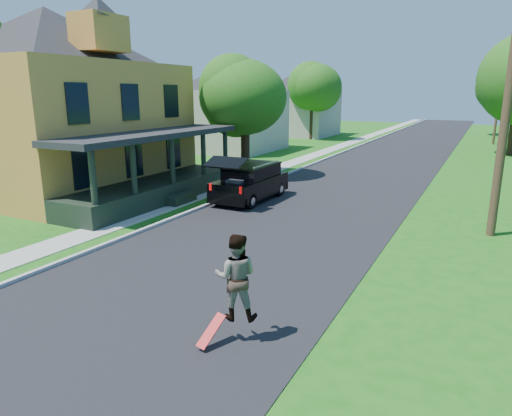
% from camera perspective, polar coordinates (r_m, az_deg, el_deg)
% --- Properties ---
extents(ground, '(140.00, 140.00, 0.00)m').
position_cam_1_polar(ground, '(13.05, -5.58, -7.48)').
color(ground, '#185A12').
rests_on(ground, ground).
extents(street, '(8.00, 120.00, 0.02)m').
position_cam_1_polar(street, '(31.27, 14.50, 4.90)').
color(street, black).
rests_on(street, ground).
extents(curb, '(0.15, 120.00, 0.12)m').
position_cam_1_polar(curb, '(32.37, 7.47, 5.54)').
color(curb, '#A4A49F').
rests_on(curb, ground).
extents(sidewalk, '(1.30, 120.00, 0.03)m').
position_cam_1_polar(sidewalk, '(32.91, 4.92, 5.75)').
color(sidewalk, '#999890').
rests_on(sidewalk, ground).
extents(front_walk, '(6.50, 1.20, 0.03)m').
position_cam_1_polar(front_walk, '(23.32, -17.50, 1.64)').
color(front_walk, '#999890').
rests_on(front_walk, ground).
extents(main_house, '(15.56, 15.56, 10.10)m').
position_cam_1_polar(main_house, '(25.26, -23.90, 13.29)').
color(main_house, gold).
rests_on(main_house, ground).
extents(neighbor_house_mid, '(12.78, 12.78, 8.30)m').
position_cam_1_polar(neighbor_house_mid, '(39.66, -3.60, 13.28)').
color(neighbor_house_mid, '#A39D90').
rests_on(neighbor_house_mid, ground).
extents(neighbor_house_far, '(12.78, 12.78, 8.30)m').
position_cam_1_polar(neighbor_house_far, '(54.06, 5.27, 13.49)').
color(neighbor_house_far, '#A39D90').
rests_on(neighbor_house_far, ground).
extents(black_suv, '(1.90, 4.79, 2.22)m').
position_cam_1_polar(black_suv, '(20.85, -0.73, 3.26)').
color(black_suv, black).
rests_on(black_suv, ground).
extents(skateboarder, '(1.03, 0.93, 1.74)m').
position_cam_1_polar(skateboarder, '(8.97, -2.52, -8.58)').
color(skateboarder, black).
rests_on(skateboarder, ground).
extents(skateboard, '(0.34, 0.64, 0.52)m').
position_cam_1_polar(skateboard, '(9.19, -5.63, -15.16)').
color(skateboard, red).
rests_on(skateboard, ground).
extents(tree_left_mid, '(5.70, 5.42, 7.39)m').
position_cam_1_polar(tree_left_mid, '(26.68, -1.44, 14.27)').
color(tree_left_mid, black).
rests_on(tree_left_mid, ground).
extents(tree_left_far, '(5.52, 5.49, 8.18)m').
position_cam_1_polar(tree_left_far, '(49.41, 7.08, 14.75)').
color(tree_left_far, black).
rests_on(tree_left_far, ground).
extents(tree_right_far, '(5.64, 5.67, 8.35)m').
position_cam_1_polar(tree_right_far, '(59.71, 29.02, 13.25)').
color(tree_right_far, black).
rests_on(tree_right_far, ground).
extents(utility_pole_near, '(1.74, 0.60, 9.80)m').
position_cam_1_polar(utility_pole_near, '(17.21, 29.16, 13.30)').
color(utility_pole_near, '#3F271D').
rests_on(utility_pole_near, ground).
extents(utility_pole_far, '(1.47, 0.28, 7.39)m').
position_cam_1_polar(utility_pole_far, '(49.68, 28.01, 11.45)').
color(utility_pole_far, '#3F271D').
rests_on(utility_pole_far, ground).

